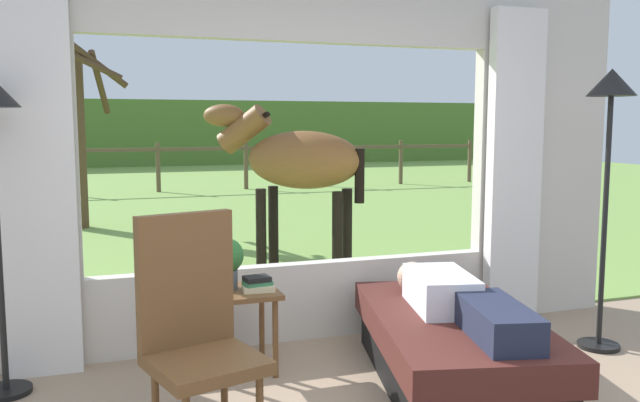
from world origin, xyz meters
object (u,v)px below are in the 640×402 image
object	(u,v)px
floor_lamp_right	(610,124)
horse	(296,161)
reclining_person	(457,300)
side_table	(241,305)
potted_plant	(226,260)
rocking_chair	(196,336)
recliner_sofa	(452,347)
book_stack	(258,284)
pasture_tree	(74,129)

from	to	relation	value
floor_lamp_right	horse	distance (m)	3.27
reclining_person	floor_lamp_right	size ratio (longest dim) A/B	0.75
side_table	potted_plant	world-z (taller)	potted_plant
horse	side_table	bearing A→B (deg)	-165.32
rocking_chair	side_table	world-z (taller)	rocking_chair
rocking_chair	horse	size ratio (longest dim) A/B	0.65
potted_plant	horse	size ratio (longest dim) A/B	0.18
recliner_sofa	horse	world-z (taller)	horse
horse	reclining_person	bearing A→B (deg)	-141.67
side_table	horse	world-z (taller)	horse
book_stack	floor_lamp_right	world-z (taller)	floor_lamp_right
side_table	book_stack	bearing A→B (deg)	-33.05
recliner_sofa	rocking_chair	bearing A→B (deg)	-156.54
rocking_chair	potted_plant	bearing A→B (deg)	54.80
book_stack	horse	xyz separation A→B (m)	(1.07, 2.67, 0.59)
pasture_tree	book_stack	bearing A→B (deg)	-79.42
book_stack	floor_lamp_right	xyz separation A→B (m)	(2.34, -0.32, 0.97)
rocking_chair	reclining_person	bearing A→B (deg)	-7.51
rocking_chair	potted_plant	xyz separation A→B (m)	(0.33, 0.93, 0.16)
rocking_chair	horse	xyz separation A→B (m)	(1.57, 3.48, 0.61)
reclining_person	side_table	bearing A→B (deg)	163.84
rocking_chair	floor_lamp_right	xyz separation A→B (m)	(2.83, 0.49, 0.99)
recliner_sofa	reclining_person	xyz separation A→B (m)	(-0.00, -0.05, 0.30)
side_table	recliner_sofa	bearing A→B (deg)	-27.55
side_table	pasture_tree	world-z (taller)	pasture_tree
recliner_sofa	reclining_person	bearing A→B (deg)	-76.72
rocking_chair	potted_plant	world-z (taller)	rocking_chair
recliner_sofa	horse	distance (m)	3.34
reclining_person	pasture_tree	size ratio (longest dim) A/B	0.47
recliner_sofa	potted_plant	world-z (taller)	potted_plant
potted_plant	book_stack	size ratio (longest dim) A/B	1.60
recliner_sofa	side_table	world-z (taller)	side_table
reclining_person	book_stack	size ratio (longest dim) A/B	7.15
reclining_person	horse	bearing A→B (deg)	102.98
potted_plant	floor_lamp_right	distance (m)	2.68
rocking_chair	floor_lamp_right	world-z (taller)	floor_lamp_right
recliner_sofa	side_table	distance (m)	1.30
rocking_chair	pasture_tree	size ratio (longest dim) A/B	0.37
reclining_person	pasture_tree	world-z (taller)	pasture_tree
recliner_sofa	rocking_chair	size ratio (longest dim) A/B	1.66
rocking_chair	floor_lamp_right	distance (m)	3.04
potted_plant	side_table	bearing A→B (deg)	-36.87
rocking_chair	pasture_tree	xyz separation A→B (m)	(-0.68, 7.10, 0.92)
book_stack	horse	distance (m)	2.93
reclining_person	potted_plant	world-z (taller)	potted_plant
reclining_person	floor_lamp_right	world-z (taller)	floor_lamp_right
rocking_chair	book_stack	xyz separation A→B (m)	(0.50, 0.81, 0.02)
potted_plant	pasture_tree	world-z (taller)	pasture_tree
book_stack	floor_lamp_right	size ratio (longest dim) A/B	0.10
pasture_tree	recliner_sofa	bearing A→B (deg)	-71.93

